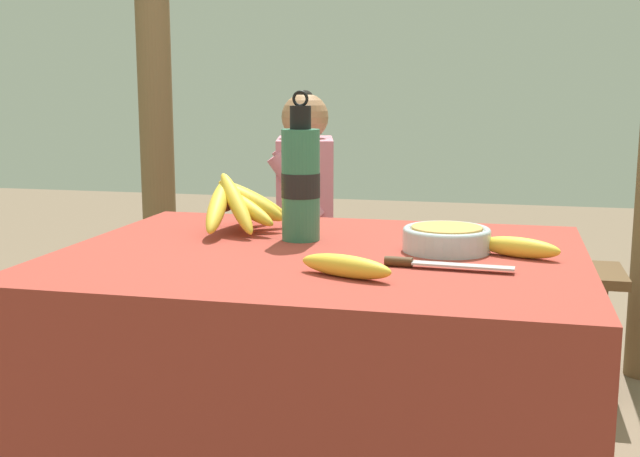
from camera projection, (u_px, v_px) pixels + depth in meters
name	position (u px, v px, depth m)	size (l,w,h in m)	color
market_counter	(321.00, 413.00, 1.79)	(1.12, 0.88, 0.74)	maroon
banana_bunch_ripe	(240.00, 203.00, 1.95)	(0.19, 0.34, 0.15)	#4C381E
serving_bowl	(446.00, 237.00, 1.72)	(0.19, 0.19, 0.05)	silver
water_bottle	(301.00, 182.00, 1.83)	(0.09, 0.09, 0.34)	#337556
loose_banana_front	(346.00, 266.00, 1.48)	(0.20, 0.11, 0.04)	gold
loose_banana_side	(519.00, 247.00, 1.66)	(0.18, 0.10, 0.04)	gold
knife	(430.00, 264.00, 1.55)	(0.25, 0.04, 0.02)	#BCBCC1
wooden_bench	(378.00, 278.00, 2.98)	(1.73, 0.32, 0.46)	brown
seated_vendor	(291.00, 213.00, 2.97)	(0.45, 0.42, 1.08)	#473828
banana_bunch_green	(521.00, 248.00, 2.84)	(0.19, 0.30, 0.15)	#4C381E
support_post_near	(154.00, 60.00, 3.31)	(0.14, 0.14, 2.39)	brown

